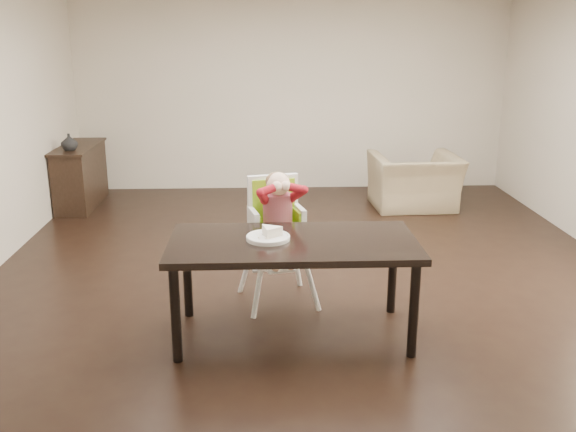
# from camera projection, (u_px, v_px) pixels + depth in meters

# --- Properties ---
(ground) EXTENTS (7.00, 7.00, 0.00)m
(ground) POSITION_uv_depth(u_px,v_px,m) (310.00, 276.00, 5.98)
(ground) COLOR black
(ground) RESTS_ON ground
(room_walls) EXTENTS (6.02, 7.02, 2.71)m
(room_walls) POSITION_uv_depth(u_px,v_px,m) (313.00, 73.00, 5.46)
(room_walls) COLOR beige
(room_walls) RESTS_ON ground
(dining_table) EXTENTS (1.80, 0.90, 0.75)m
(dining_table) POSITION_uv_depth(u_px,v_px,m) (293.00, 251.00, 4.66)
(dining_table) COLOR black
(dining_table) RESTS_ON ground
(high_chair) EXTENTS (0.56, 0.56, 1.12)m
(high_chair) POSITION_uv_depth(u_px,v_px,m) (277.00, 211.00, 5.25)
(high_chair) COLOR white
(high_chair) RESTS_ON ground
(plate) EXTENTS (0.39, 0.39, 0.09)m
(plate) POSITION_uv_depth(u_px,v_px,m) (269.00, 235.00, 4.65)
(plate) COLOR white
(plate) RESTS_ON dining_table
(armchair) EXTENTS (1.09, 0.74, 0.93)m
(armchair) POSITION_uv_depth(u_px,v_px,m) (415.00, 173.00, 8.13)
(armchair) COLOR #978460
(armchair) RESTS_ON ground
(sideboard) EXTENTS (0.44, 1.26, 0.79)m
(sideboard) POSITION_uv_depth(u_px,v_px,m) (80.00, 176.00, 8.27)
(sideboard) COLOR black
(sideboard) RESTS_ON ground
(vase) EXTENTS (0.23, 0.24, 0.20)m
(vase) POSITION_uv_depth(u_px,v_px,m) (69.00, 143.00, 7.80)
(vase) COLOR #99999E
(vase) RESTS_ON sideboard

